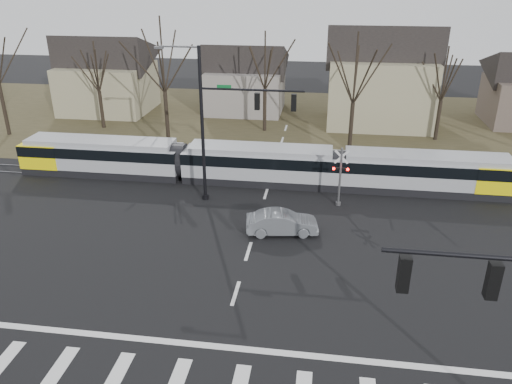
# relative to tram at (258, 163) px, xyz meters

# --- Properties ---
(ground) EXTENTS (140.00, 140.00, 0.00)m
(ground) POSITION_rel_tram_xyz_m (0.86, -16.00, -1.49)
(ground) COLOR black
(grass_verge) EXTENTS (140.00, 28.00, 0.01)m
(grass_verge) POSITION_rel_tram_xyz_m (0.86, 16.00, -1.48)
(grass_verge) COLOR #38331E
(grass_verge) RESTS_ON ground
(stop_line) EXTENTS (28.00, 0.35, 0.01)m
(stop_line) POSITION_rel_tram_xyz_m (0.86, -17.80, -1.48)
(stop_line) COLOR silver
(stop_line) RESTS_ON ground
(lane_dashes) EXTENTS (0.18, 30.00, 0.01)m
(lane_dashes) POSITION_rel_tram_xyz_m (0.86, -0.00, -1.48)
(lane_dashes) COLOR silver
(lane_dashes) RESTS_ON ground
(rail_pair) EXTENTS (90.00, 1.52, 0.06)m
(rail_pair) POSITION_rel_tram_xyz_m (0.86, -0.20, -1.46)
(rail_pair) COLOR #59595E
(rail_pair) RESTS_ON ground
(tram) EXTENTS (36.01, 2.67, 2.73)m
(tram) POSITION_rel_tram_xyz_m (0.00, 0.00, 0.00)
(tram) COLOR gray
(tram) RESTS_ON ground
(sedan) EXTENTS (2.81, 4.70, 1.39)m
(sedan) POSITION_rel_tram_xyz_m (2.50, -7.62, -0.79)
(sedan) COLOR slate
(sedan) RESTS_ON ground
(signal_pole_far) EXTENTS (9.28, 0.44, 10.20)m
(signal_pole_far) POSITION_rel_tram_xyz_m (-1.55, -3.50, 4.21)
(signal_pole_far) COLOR black
(signal_pole_far) RESTS_ON ground
(rail_crossing_signal) EXTENTS (1.08, 0.36, 4.00)m
(rail_crossing_signal) POSITION_rel_tram_xyz_m (5.86, -3.21, 0.40)
(rail_crossing_signal) COLOR #59595B
(rail_crossing_signal) RESTS_ON ground
(tree_row) EXTENTS (59.20, 7.20, 10.00)m
(tree_row) POSITION_rel_tram_xyz_m (2.86, 10.00, 3.51)
(tree_row) COLOR black
(tree_row) RESTS_ON ground
(house_a) EXTENTS (9.72, 8.64, 8.60)m
(house_a) POSITION_rel_tram_xyz_m (-19.14, 18.00, 2.98)
(house_a) COLOR gray
(house_a) RESTS_ON ground
(house_b) EXTENTS (8.64, 7.56, 7.65)m
(house_b) POSITION_rel_tram_xyz_m (-4.14, 20.00, 2.48)
(house_b) COLOR gray
(house_b) RESTS_ON ground
(house_c) EXTENTS (10.80, 8.64, 10.10)m
(house_c) POSITION_rel_tram_xyz_m (9.86, 17.00, 3.74)
(house_c) COLOR gray
(house_c) RESTS_ON ground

